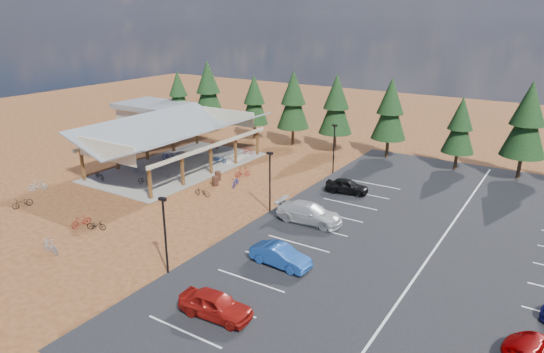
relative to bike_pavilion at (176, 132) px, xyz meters
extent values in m
plane|color=#552D16|center=(10.00, -7.00, -3.82)|extent=(140.00, 140.00, 0.00)
cube|color=black|center=(28.50, -4.00, -3.80)|extent=(27.00, 44.00, 0.04)
cube|color=gray|center=(0.00, 0.00, -3.77)|extent=(10.60, 18.60, 0.10)
cube|color=brown|center=(-4.60, -8.40, -2.22)|extent=(0.25, 0.25, 3.00)
cube|color=brown|center=(-4.60, -4.20, -2.22)|extent=(0.25, 0.25, 3.00)
cube|color=brown|center=(-4.60, 0.00, -2.22)|extent=(0.25, 0.25, 3.00)
cube|color=brown|center=(-4.60, 4.20, -2.22)|extent=(0.25, 0.25, 3.00)
cube|color=brown|center=(-4.60, 8.40, -2.22)|extent=(0.25, 0.25, 3.00)
cube|color=brown|center=(4.60, -8.40, -2.22)|extent=(0.25, 0.25, 3.00)
cube|color=brown|center=(4.60, -4.20, -2.22)|extent=(0.25, 0.25, 3.00)
cube|color=brown|center=(4.60, 0.00, -2.22)|extent=(0.25, 0.25, 3.00)
cube|color=brown|center=(4.60, 4.20, -2.22)|extent=(0.25, 0.25, 3.00)
cube|color=brown|center=(4.60, 8.40, -2.22)|extent=(0.25, 0.25, 3.00)
cube|color=beige|center=(-5.00, 0.00, -0.72)|extent=(0.22, 18.00, 0.35)
cube|color=beige|center=(5.00, 0.00, -0.72)|extent=(0.22, 18.00, 0.35)
cube|color=slate|center=(-2.90, 0.00, 0.18)|extent=(5.85, 19.40, 2.13)
cube|color=slate|center=(2.90, 0.00, 0.18)|extent=(5.85, 19.40, 2.13)
cube|color=beige|center=(0.00, -9.00, 0.08)|extent=(7.50, 0.15, 1.80)
cube|color=beige|center=(0.00, 9.00, 0.08)|extent=(7.50, 0.15, 1.80)
cube|color=#ADA593|center=(-14.00, 11.00, -2.22)|extent=(10.00, 6.00, 3.20)
cube|color=slate|center=(-14.00, 11.00, -0.27)|extent=(11.00, 7.00, 0.70)
cylinder|color=black|center=(15.00, -17.00, -1.32)|extent=(0.14, 0.14, 5.00)
cube|color=black|center=(15.00, -17.00, 1.23)|extent=(0.50, 0.25, 0.18)
cylinder|color=black|center=(15.00, -5.00, -1.32)|extent=(0.14, 0.14, 5.00)
cube|color=black|center=(15.00, -5.00, 1.23)|extent=(0.50, 0.25, 0.18)
cylinder|color=black|center=(15.00, 7.00, -1.32)|extent=(0.14, 0.14, 5.00)
cube|color=black|center=(15.00, 7.00, 1.23)|extent=(0.50, 0.25, 0.18)
cylinder|color=#3D2116|center=(7.11, -2.45, -3.37)|extent=(0.60, 0.60, 0.90)
cylinder|color=#3D2116|center=(6.34, -1.10, -3.37)|extent=(0.60, 0.60, 0.90)
cylinder|color=#382314|center=(-13.35, 14.74, -2.85)|extent=(0.36, 0.36, 1.95)
cone|color=black|center=(-13.35, 14.74, 0.47)|extent=(3.43, 3.43, 4.68)
cone|color=black|center=(-13.35, 14.74, 2.42)|extent=(2.65, 2.65, 3.51)
cylinder|color=#382314|center=(-7.32, 14.23, -2.63)|extent=(0.36, 0.36, 2.38)
cone|color=black|center=(-7.32, 14.23, 1.42)|extent=(4.20, 4.20, 5.72)
cone|color=black|center=(-7.32, 14.23, 3.81)|extent=(3.24, 3.24, 4.29)
cylinder|color=#382314|center=(-0.04, 14.61, -2.80)|extent=(0.36, 0.36, 2.04)
cone|color=black|center=(-0.04, 14.61, 0.67)|extent=(3.59, 3.59, 4.90)
cone|color=black|center=(-0.04, 14.61, 2.71)|extent=(2.78, 2.78, 3.68)
cylinder|color=#382314|center=(5.81, 14.51, -2.69)|extent=(0.36, 0.36, 2.27)
cone|color=black|center=(5.81, 14.51, 1.16)|extent=(3.99, 3.99, 5.44)
cone|color=black|center=(5.81, 14.51, 3.43)|extent=(3.08, 3.08, 4.08)
cylinder|color=#382314|center=(11.39, 14.87, -2.70)|extent=(0.36, 0.36, 2.24)
cone|color=black|center=(11.39, 14.87, 1.11)|extent=(3.94, 3.94, 5.38)
cone|color=black|center=(11.39, 14.87, 3.35)|extent=(3.05, 3.05, 4.03)
cylinder|color=#382314|center=(17.60, 15.73, -2.72)|extent=(0.36, 0.36, 2.22)
cone|color=black|center=(17.60, 15.73, 1.05)|extent=(3.90, 3.90, 5.32)
cone|color=black|center=(17.60, 15.73, 3.27)|extent=(3.01, 3.01, 3.99)
cylinder|color=#382314|center=(25.30, 15.29, -2.88)|extent=(0.36, 0.36, 1.88)
cone|color=black|center=(25.30, 15.29, 0.32)|extent=(3.32, 3.32, 4.52)
cone|color=black|center=(25.30, 15.29, 2.21)|extent=(2.56, 2.56, 3.39)
cylinder|color=#382314|center=(31.31, 15.48, -2.63)|extent=(0.36, 0.36, 2.38)
cone|color=black|center=(31.31, 15.48, 1.42)|extent=(4.20, 4.20, 5.72)
cone|color=black|center=(31.31, 15.48, 3.81)|extent=(3.24, 3.24, 4.29)
imported|color=black|center=(-3.48, -7.42, -3.31)|extent=(1.66, 0.85, 0.83)
imported|color=gray|center=(-1.68, -3.93, -3.25)|extent=(1.63, 0.69, 0.95)
imported|color=navy|center=(-2.37, 1.13, -3.26)|extent=(1.87, 0.99, 0.93)
imported|color=maroon|center=(-1.33, 7.80, -3.27)|extent=(1.56, 0.60, 0.91)
imported|color=black|center=(1.57, -6.27, -3.27)|extent=(1.74, 0.62, 0.91)
imported|color=gray|center=(1.14, -3.35, -3.25)|extent=(1.58, 0.49, 0.94)
imported|color=navy|center=(2.99, 3.55, -3.28)|extent=(1.73, 0.70, 0.89)
imported|color=maroon|center=(3.67, 7.80, -3.27)|extent=(1.53, 0.48, 0.91)
imported|color=black|center=(-3.21, -15.63, -3.37)|extent=(0.84, 1.78, 0.90)
imported|color=#93979A|center=(-5.98, -12.42, -3.32)|extent=(1.39, 1.62, 1.01)
imported|color=#9D2E1E|center=(4.35, -15.43, -3.34)|extent=(0.75, 1.67, 0.97)
imported|color=black|center=(5.81, -15.20, -3.43)|extent=(1.59, 1.11, 0.79)
imported|color=gray|center=(6.27, -19.38, -3.27)|extent=(1.88, 0.64, 1.11)
imported|color=navy|center=(8.93, -1.62, -3.37)|extent=(1.14, 1.82, 0.90)
imported|color=maroon|center=(7.81, 1.05, -3.32)|extent=(1.30, 1.68, 1.01)
imported|color=black|center=(7.93, -5.32, -3.40)|extent=(1.66, 0.66, 0.85)
imported|color=maroon|center=(20.56, -19.04, -3.07)|extent=(4.34, 2.04, 1.44)
imported|color=#1B4697|center=(20.57, -12.35, -3.10)|extent=(4.26, 1.70, 1.38)
imported|color=#B7B7B7|center=(18.86, -5.25, -3.01)|extent=(5.43, 2.36, 1.56)
imported|color=black|center=(18.62, 2.41, -3.12)|extent=(4.10, 2.20, 1.33)
camera|label=1|loc=(35.32, -36.43, 11.92)|focal=32.00mm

